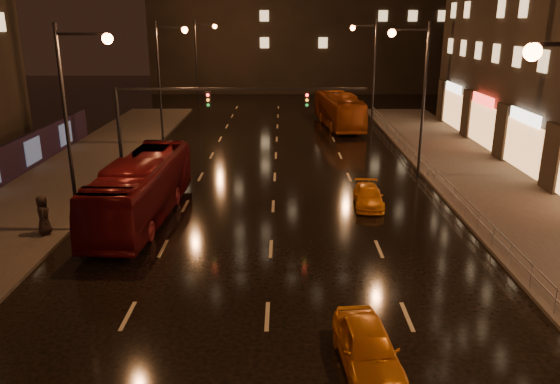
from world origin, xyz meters
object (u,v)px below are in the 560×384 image
bus_curb (339,110)px  bus_red (141,189)px  taxi_near (368,348)px  taxi_far (368,196)px  pedestrian_c (43,215)px

bus_curb → bus_red: bearing=-122.8°
bus_curb → taxi_near: (-2.88, -39.18, -0.93)m
taxi_near → taxi_far: taxi_near is taller
bus_curb → taxi_near: 39.29m
bus_red → taxi_near: (10.00, -13.03, -0.93)m
taxi_near → bus_curb: bearing=80.6°
bus_red → taxi_far: size_ratio=3.05×
bus_red → pedestrian_c: (-4.12, -2.64, -0.50)m
bus_red → taxi_far: bus_red is taller
bus_curb → taxi_near: size_ratio=2.85×
taxi_near → taxi_far: 15.29m
bus_curb → taxi_far: bearing=-98.1°
bus_curb → taxi_far: bus_curb is taller
bus_red → taxi_far: (12.27, 2.09, -1.07)m
pedestrian_c → taxi_near: bearing=-145.4°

